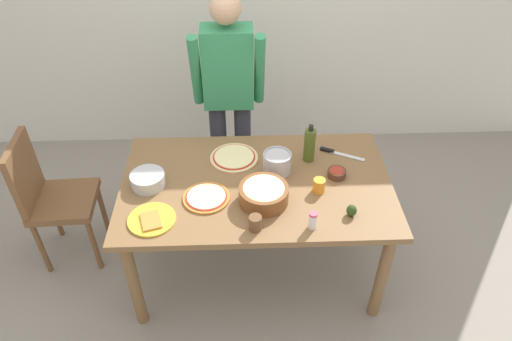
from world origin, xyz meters
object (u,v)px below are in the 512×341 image
object	(u,v)px
plate_with_slice	(152,220)
cup_orange	(319,185)
olive_oil_bottle	(310,145)
cup_small_brown	(255,223)
person_cook	(229,92)
steel_pot	(277,162)
small_sauce_bowl	(337,173)
avocado	(352,210)
chair_wooden_left	(50,194)
chef_knife	(337,153)
pizza_raw_on_board	(234,157)
pizza_cooked_on_tray	(206,197)
salt_shaker	(313,220)
mixing_bowl_steel	(148,180)
dining_table	(256,194)
popcorn_bowl	(264,193)

from	to	relation	value
plate_with_slice	cup_orange	bearing A→B (deg)	12.45
olive_oil_bottle	cup_small_brown	bearing A→B (deg)	-121.19
person_cook	cup_orange	xyz separation A→B (m)	(0.52, -0.85, -0.14)
person_cook	steel_pot	xyz separation A→B (m)	(0.29, -0.65, -0.11)
small_sauce_bowl	avocado	bearing A→B (deg)	-86.03
chair_wooden_left	person_cook	bearing A→B (deg)	26.25
cup_small_brown	chef_knife	bearing A→B (deg)	49.65
steel_pot	pizza_raw_on_board	bearing A→B (deg)	152.95
cup_small_brown	avocado	bearing A→B (deg)	8.86
olive_oil_bottle	plate_with_slice	bearing A→B (deg)	-150.99
pizza_cooked_on_tray	cup_small_brown	distance (m)	0.37
person_cook	avocado	xyz separation A→B (m)	(0.67, -1.05, -0.14)
plate_with_slice	small_sauce_bowl	world-z (taller)	small_sauce_bowl
pizza_raw_on_board	salt_shaker	bearing A→B (deg)	-56.01
person_cook	salt_shaker	xyz separation A→B (m)	(0.44, -1.13, -0.13)
plate_with_slice	salt_shaker	distance (m)	0.86
pizza_cooked_on_tray	mixing_bowl_steel	size ratio (longest dim) A/B	1.34
chair_wooden_left	dining_table	bearing A→B (deg)	-7.95
chair_wooden_left	olive_oil_bottle	distance (m)	1.69
popcorn_bowl	olive_oil_bottle	size ratio (longest dim) A/B	1.09
pizza_cooked_on_tray	popcorn_bowl	world-z (taller)	popcorn_bowl
mixing_bowl_steel	small_sauce_bowl	size ratio (longest dim) A/B	1.82
person_cook	chair_wooden_left	distance (m)	1.35
salt_shaker	steel_pot	bearing A→B (deg)	107.73
pizza_raw_on_board	olive_oil_bottle	distance (m)	0.48
person_cook	popcorn_bowl	xyz separation A→B (m)	(0.20, -0.92, -0.12)
cup_orange	chef_knife	world-z (taller)	cup_orange
small_sauce_bowl	cup_orange	world-z (taller)	cup_orange
cup_orange	plate_with_slice	bearing A→B (deg)	-167.55
chair_wooden_left	chef_knife	world-z (taller)	chair_wooden_left
person_cook	chef_knife	bearing A→B (deg)	-35.84
olive_oil_bottle	cup_orange	xyz separation A→B (m)	(0.02, -0.30, -0.07)
steel_pot	plate_with_slice	bearing A→B (deg)	-150.53
pizza_raw_on_board	chef_knife	size ratio (longest dim) A/B	1.11
dining_table	chair_wooden_left	distance (m)	1.34
plate_with_slice	olive_oil_bottle	bearing A→B (deg)	29.01
plate_with_slice	avocado	xyz separation A→B (m)	(1.08, 0.00, 0.03)
dining_table	pizza_raw_on_board	distance (m)	0.29
pizza_cooked_on_tray	person_cook	bearing A→B (deg)	81.85
person_cook	cup_orange	distance (m)	1.00
mixing_bowl_steel	steel_pot	size ratio (longest dim) A/B	1.15
chef_knife	olive_oil_bottle	bearing A→B (deg)	-164.22
pizza_raw_on_board	small_sauce_bowl	distance (m)	0.64
olive_oil_bottle	chef_knife	world-z (taller)	olive_oil_bottle
small_sauce_bowl	avocado	world-z (taller)	avocado
dining_table	plate_with_slice	size ratio (longest dim) A/B	6.15
dining_table	small_sauce_bowl	distance (m)	0.50
dining_table	cup_orange	world-z (taller)	cup_orange
dining_table	plate_with_slice	bearing A→B (deg)	-152.83
chef_knife	salt_shaker	bearing A→B (deg)	-110.54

